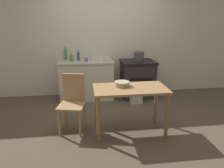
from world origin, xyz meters
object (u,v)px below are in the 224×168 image
Objects in this scene: stove at (137,79)px; cup_mid_right at (107,60)px; bottle_center_left at (66,55)px; mixing_bowl_large at (122,84)px; work_table at (130,95)px; chair at (73,101)px; flour_sack at (136,96)px; bottle_left at (71,58)px; stock_pot at (139,56)px; bottle_mid_left at (92,57)px; cup_center_right at (100,59)px; cup_center at (86,60)px; bottle_far_left at (78,56)px.

cup_mid_right is at bearing -169.39° from stove.
bottle_center_left is (-1.63, 0.25, 0.56)m from stove.
cup_mid_right is at bearing 93.40° from mixing_bowl_large.
work_table is 1.23× the size of chair.
flour_sack is 2.03× the size of bottle_left.
work_table is at bearing 1.30° from chair.
bottle_mid_left is (-1.04, 0.09, 0.00)m from stock_pot.
mixing_bowl_large is 1.14× the size of bottle_mid_left.
stock_pot is 0.89m from cup_center_right.
flour_sack is 4.33× the size of cup_center.
bottle_left reaches higher than mixing_bowl_large.
bottle_far_left is at bearing 113.12° from mixing_bowl_large.
bottle_left reaches higher than cup_center_right.
stock_pot reaches higher than chair.
mixing_bowl_large is 0.83× the size of bottle_center_left.
stock_pot is at bearing -34.80° from stove.
cup_mid_right is at bearing -170.12° from stock_pot.
cup_center_right is at bearing -11.87° from bottle_left.
stock_pot is 2.98× the size of cup_center.
bottle_center_left reaches higher than bottle_far_left.
mixing_bowl_large is 1.39m from cup_mid_right.
mixing_bowl_large is at bearing -112.76° from stove.
chair is 10.83× the size of cup_mid_right.
work_table is at bearing -59.99° from bottle_left.
bottle_mid_left is at bearing 144.48° from cup_mid_right.
flour_sack is 1.34m from cup_center.
bottle_left reaches higher than cup_center.
cup_center_right is (-0.36, 1.54, 0.29)m from work_table.
bottle_far_left is 0.32m from bottle_center_left.
chair is at bearing -83.15° from bottle_center_left.
bottle_center_left is (-1.50, 0.70, 0.81)m from flour_sack.
flour_sack is (0.39, 1.17, -0.46)m from work_table.
bottle_far_left is (0.09, 1.55, 0.47)m from chair.
flour_sack is at bearing -27.84° from cup_mid_right.
mixing_bowl_large is (-0.65, -1.51, -0.16)m from stock_pot.
stock_pot is 1.11× the size of bottle_mid_left.
work_table is 1.61m from cup_center_right.
flour_sack is at bearing -106.27° from stove.
chair is 3.13× the size of bottle_center_left.
cup_center_right is 1.22× the size of cup_mid_right.
flour_sack is at bearing 71.47° from work_table.
cup_mid_right is at bearing 74.46° from chair.
mixing_bowl_large is at bearing -80.55° from cup_center_right.
chair is 1.62m from bottle_far_left.
bottle_far_left reaches higher than cup_center.
chair is 1.76m from bottle_center_left.
work_table is at bearing -39.81° from mixing_bowl_large.
stove is at bearing 58.11° from chair.
mixing_bowl_large is at bearing 6.42° from chair.
stove is 2.44× the size of flour_sack.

